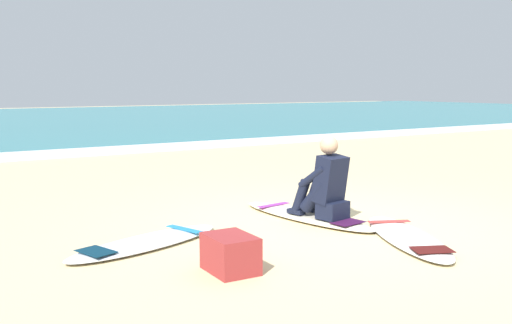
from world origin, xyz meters
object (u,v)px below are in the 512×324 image
surfer_seated (325,186)px  beach_bag (230,254)px  surfboard_main (306,215)px  surfboard_spare_far (407,237)px  surfboard_spare_near (146,242)px

surfer_seated → beach_bag: bearing=-152.6°
surfboard_main → surfboard_spare_far: same height
surfboard_main → surfer_seated: (0.03, -0.31, 0.40)m
beach_bag → surfboard_spare_near: bearing=104.2°
surfboard_spare_near → surfboard_main: bearing=2.4°
surfer_seated → surfboard_spare_far: (0.23, -1.05, -0.40)m
surfboard_main → beach_bag: beach_bag is taller
surfboard_main → surfboard_spare_far: 1.39m
surfer_seated → beach_bag: (-1.82, -0.94, -0.28)m
surfboard_spare_far → surfboard_spare_near: bearing=151.6°
surfboard_spare_near → surfboard_spare_far: same height
surfboard_main → surfboard_spare_far: size_ratio=1.10×
surfer_seated → surfboard_spare_near: bearing=174.1°
beach_bag → surfboard_spare_far: bearing=-3.0°
surfer_seated → surfboard_spare_near: size_ratio=0.49×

